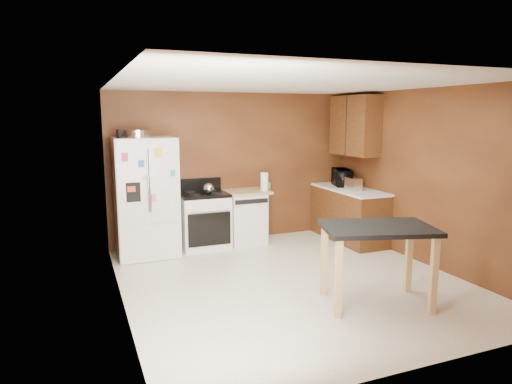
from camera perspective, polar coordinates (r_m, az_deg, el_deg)
floor at (r=6.03m, az=4.53°, el=-11.07°), size 4.50×4.50×0.00m
ceiling at (r=5.66m, az=4.86°, el=13.37°), size 4.50×4.50×0.00m
wall_back at (r=7.77m, az=-2.75°, el=3.10°), size 4.20×0.00×4.20m
wall_front at (r=3.87m, az=19.78°, el=-3.99°), size 4.20×0.00×4.20m
wall_left at (r=5.14m, az=-16.76°, el=-0.60°), size 0.00×4.50×4.50m
wall_right at (r=6.90m, az=20.49°, el=1.70°), size 0.00×4.50×4.50m
roasting_pan at (r=7.02m, az=-14.55°, el=7.09°), size 0.44×0.44×0.11m
pen_cup at (r=6.90m, az=-16.73°, el=7.00°), size 0.08×0.08×0.12m
kettle at (r=7.22m, az=-5.94°, el=0.44°), size 0.17×0.17×0.17m
paper_towel at (r=7.55m, az=1.05°, el=1.31°), size 0.17×0.17×0.30m
green_canister at (r=7.73m, az=1.46°, el=0.79°), size 0.10×0.10×0.11m
toaster at (r=7.71m, az=12.08°, el=0.99°), size 0.18×0.29×0.20m
microwave at (r=8.16m, az=10.66°, el=1.74°), size 0.46×0.56×0.27m
refrigerator at (r=7.08m, az=-13.61°, el=-0.64°), size 0.90×0.80×1.80m
gas_range at (r=7.41m, az=-6.56°, el=-3.45°), size 0.76×0.68×1.10m
dishwasher at (r=7.65m, az=-1.40°, el=-3.05°), size 0.78×0.63×0.89m
right_cabinets at (r=7.95m, az=11.76°, el=0.56°), size 0.63×1.58×2.45m
island at (r=5.28m, az=14.93°, el=-5.62°), size 1.38×1.12×0.91m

